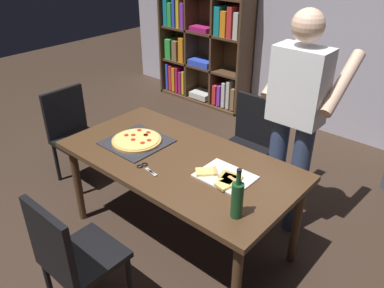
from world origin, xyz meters
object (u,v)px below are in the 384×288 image
dining_table (178,166)px  chair_left_end (74,131)px  chair_far_side (249,140)px  bookshelf (203,34)px  person_serving_pizza (296,115)px  chair_near_camera (71,255)px  kitchen_scissors (145,168)px  wine_bottle (237,199)px  pepperoni_pizza_on_tray (137,141)px

dining_table → chair_left_end: bearing=180.0°
dining_table → chair_far_side: (0.00, 0.94, -0.17)m
bookshelf → dining_table: bearing=-54.0°
chair_left_end → person_serving_pizza: size_ratio=0.51×
chair_near_camera → person_serving_pizza: (0.52, 1.65, 0.49)m
dining_table → kitchen_scissors: size_ratio=8.87×
dining_table → kitchen_scissors: bearing=-106.9°
dining_table → chair_left_end: chair_left_end is taller
wine_bottle → chair_far_side: bearing=119.9°
chair_far_side → chair_left_end: same height
dining_table → bookshelf: bearing=126.0°
person_serving_pizza → bookshelf: bearing=143.6°
kitchen_scissors → chair_far_side: bearing=86.3°
chair_far_side → kitchen_scissors: bearing=-93.7°
chair_far_side → chair_left_end: 1.65m
person_serving_pizza → kitchen_scissors: (-0.60, -0.97, -0.24)m
chair_near_camera → chair_left_end: (-1.36, 0.94, 0.00)m
dining_table → person_serving_pizza: (0.52, 0.72, 0.32)m
chair_near_camera → wine_bottle: size_ratio=2.85×
chair_near_camera → wine_bottle: 1.03m
kitchen_scissors → person_serving_pizza: bearing=58.4°
chair_near_camera → wine_bottle: (0.69, 0.68, 0.36)m
dining_table → chair_left_end: 1.37m
bookshelf → kitchen_scissors: size_ratio=9.87×
dining_table → bookshelf: 2.95m
chair_far_side → person_serving_pizza: 0.74m
person_serving_pizza → wine_bottle: size_ratio=5.54×
kitchen_scissors → chair_near_camera: bearing=-83.7°
chair_left_end → bookshelf: size_ratio=0.46×
chair_far_side → bookshelf: 2.29m
chair_left_end → wine_bottle: bearing=-7.1°
chair_left_end → kitchen_scissors: bearing=-11.0°
chair_near_camera → wine_bottle: wine_bottle is taller
dining_table → kitchen_scissors: 0.27m
chair_far_side → bookshelf: size_ratio=0.46×
person_serving_pizza → chair_far_side: bearing=157.0°
chair_near_camera → bookshelf: 3.76m
chair_left_end → dining_table: bearing=0.0°
person_serving_pizza → pepperoni_pizza_on_tray: person_serving_pizza is taller
person_serving_pizza → chair_left_end: bearing=-159.2°
dining_table → person_serving_pizza: bearing=54.1°
chair_near_camera → bookshelf: (-1.73, 3.31, 0.44)m
bookshelf → kitchen_scissors: bookshelf is taller
kitchen_scissors → bookshelf: bearing=122.2°
dining_table → wine_bottle: (0.69, -0.25, 0.19)m
bookshelf → kitchen_scissors: 3.11m
chair_near_camera → person_serving_pizza: person_serving_pizza is taller
pepperoni_pizza_on_tray → person_serving_pizza: bearing=39.8°
chair_near_camera → kitchen_scissors: (-0.08, 0.69, 0.24)m
chair_far_side → person_serving_pizza: bearing=-23.0°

